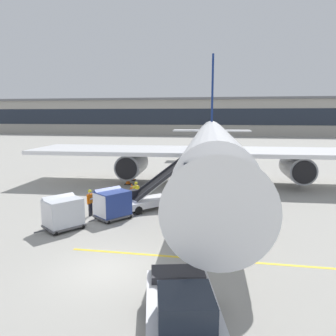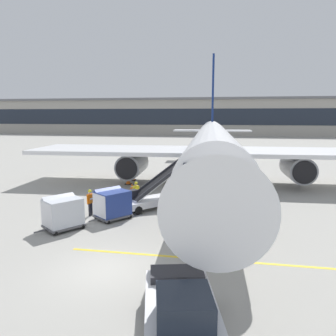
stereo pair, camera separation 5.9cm
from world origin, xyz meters
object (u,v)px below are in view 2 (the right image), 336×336
at_px(pushback_tug, 182,313).
at_px(safety_cone_wingtip, 132,187).
at_px(belt_loader, 150,196).
at_px(safety_cone_nose_mark, 128,181).
at_px(ground_crew_by_loader, 90,201).
at_px(baggage_cart_second, 63,212).
at_px(parked_airplane, 213,146).
at_px(ground_crew_by_carts, 136,192).
at_px(baggage_cart_lead, 112,203).
at_px(safety_cone_engine_keepout, 133,177).

bearing_deg(pushback_tug, safety_cone_wingtip, 110.59).
distance_m(belt_loader, safety_cone_nose_mark, 8.41).
bearing_deg(pushback_tug, ground_crew_by_loader, 124.71).
bearing_deg(belt_loader, baggage_cart_second, -128.66).
relative_size(parked_airplane, ground_crew_by_loader, 25.17).
bearing_deg(ground_crew_by_carts, belt_loader, -25.33).
distance_m(baggage_cart_lead, ground_crew_by_loader, 1.61).
height_order(ground_crew_by_loader, safety_cone_engine_keepout, ground_crew_by_loader).
relative_size(safety_cone_engine_keepout, safety_cone_wingtip, 1.06).
height_order(safety_cone_engine_keepout, safety_cone_nose_mark, safety_cone_engine_keepout).
height_order(pushback_tug, safety_cone_engine_keepout, pushback_tug).
xyz_separation_m(pushback_tug, safety_cone_wingtip, (-6.73, 17.92, -0.50)).
distance_m(parked_airplane, baggage_cart_second, 16.27).
xyz_separation_m(parked_airplane, safety_cone_engine_keepout, (-7.88, 0.31, -3.21)).
xyz_separation_m(baggage_cart_lead, ground_crew_by_loader, (-1.58, 0.31, -0.00)).
bearing_deg(ground_crew_by_carts, safety_cone_engine_keepout, 107.78).
distance_m(ground_crew_by_loader, safety_cone_wingtip, 7.32).
bearing_deg(ground_crew_by_loader, belt_loader, 34.79).
relative_size(parked_airplane, belt_loader, 9.52).
relative_size(ground_crew_by_loader, safety_cone_engine_keepout, 2.48).
height_order(belt_loader, pushback_tug, belt_loader).
bearing_deg(safety_cone_wingtip, baggage_cart_lead, -82.97).
height_order(belt_loader, ground_crew_by_carts, belt_loader).
bearing_deg(parked_airplane, ground_crew_by_loader, -122.46).
bearing_deg(safety_cone_engine_keepout, baggage_cart_second, -89.84).
relative_size(ground_crew_by_carts, safety_cone_engine_keepout, 2.48).
xyz_separation_m(ground_crew_by_loader, safety_cone_engine_keepout, (-0.60, 11.76, -0.66)).
relative_size(pushback_tug, safety_cone_nose_mark, 7.23).
height_order(parked_airplane, ground_crew_by_loader, parked_airplane).
bearing_deg(safety_cone_wingtip, parked_airplane, 32.27).
xyz_separation_m(pushback_tug, safety_cone_engine_keepout, (-7.99, 22.42, -0.48)).
xyz_separation_m(belt_loader, ground_crew_by_loader, (-3.38, -2.35, 0.09)).
xyz_separation_m(baggage_cart_second, safety_cone_wingtip, (1.21, 9.84, -0.68)).
distance_m(belt_loader, pushback_tug, 13.61).
xyz_separation_m(belt_loader, safety_cone_engine_keepout, (-3.98, 9.41, -0.57)).
distance_m(pushback_tug, ground_crew_by_carts, 14.49).
distance_m(pushback_tug, safety_cone_nose_mark, 21.92).
relative_size(belt_loader, safety_cone_wingtip, 6.94).
bearing_deg(ground_crew_by_carts, safety_cone_nose_mark, 111.38).
bearing_deg(baggage_cart_second, ground_crew_by_carts, 62.81).
distance_m(pushback_tug, ground_crew_by_loader, 12.97).
bearing_deg(belt_loader, baggage_cart_lead, -124.10).
bearing_deg(safety_cone_engine_keepout, pushback_tug, -70.40).
distance_m(safety_cone_wingtip, safety_cone_nose_mark, 2.78).
height_order(baggage_cart_lead, ground_crew_by_carts, baggage_cart_lead).
bearing_deg(parked_airplane, safety_cone_wingtip, -147.73).
distance_m(safety_cone_engine_keepout, safety_cone_nose_mark, 1.96).
height_order(ground_crew_by_loader, ground_crew_by_carts, same).
height_order(ground_crew_by_loader, safety_cone_nose_mark, ground_crew_by_loader).
xyz_separation_m(ground_crew_by_carts, safety_cone_engine_keepout, (-2.85, 8.87, -0.66)).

